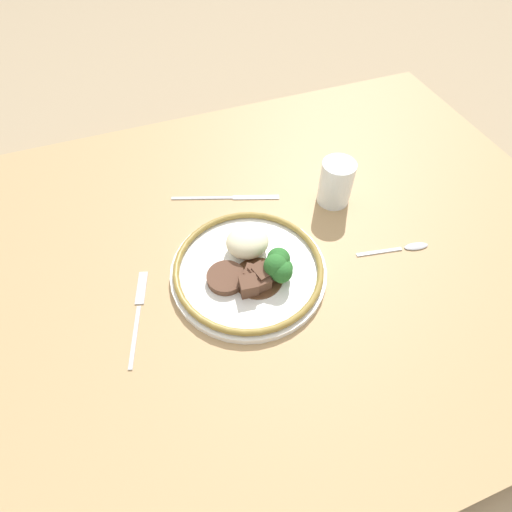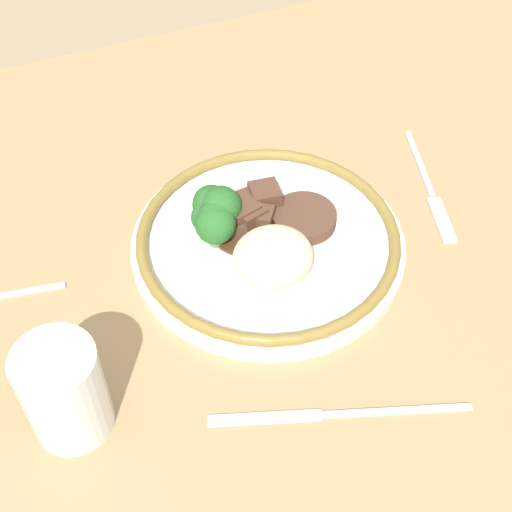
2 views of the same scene
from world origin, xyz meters
name	(u,v)px [view 1 (image 1 of 2)]	position (x,y,z in m)	size (l,w,h in m)	color
ground_plane	(242,270)	(0.00, 0.00, 0.00)	(8.00, 8.00, 0.00)	#998466
dining_table	(241,263)	(0.00, 0.00, 0.02)	(1.39, 0.98, 0.05)	tan
plate	(253,266)	(0.01, -0.04, 0.06)	(0.29, 0.29, 0.07)	white
juice_glass	(336,184)	(0.23, 0.08, 0.09)	(0.07, 0.07, 0.10)	orange
fork	(139,307)	(-0.20, -0.05, 0.05)	(0.07, 0.18, 0.00)	#B7B7BC
knife	(230,198)	(0.03, 0.16, 0.05)	(0.22, 0.09, 0.00)	#B7B7BC
spoon	(407,248)	(0.31, -0.09, 0.05)	(0.15, 0.04, 0.01)	#B7B7BC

